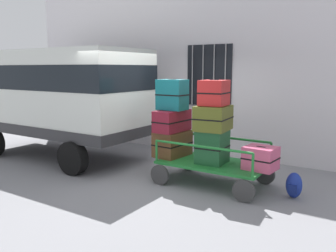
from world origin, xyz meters
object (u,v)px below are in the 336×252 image
luggage_cart (213,166)px  suitcase_left_middle (172,121)px  suitcase_left_bottom (172,144)px  backpack (294,185)px  van (59,92)px  suitcase_center_bottom (261,158)px  suitcase_left_top (172,95)px  suitcase_midleft_top (214,93)px  suitcase_midleft_bottom (212,147)px  suitcase_midleft_middle (213,118)px

luggage_cart → suitcase_left_middle: bearing=179.9°
suitcase_left_bottom → backpack: 2.41m
van → suitcase_center_bottom: size_ratio=7.82×
suitcase_left_top → suitcase_center_bottom: bearing=0.7°
van → luggage_cart: van is taller
suitcase_left_middle → backpack: size_ratio=1.87×
van → suitcase_left_middle: (3.22, 0.05, -0.45)m
luggage_cart → suitcase_center_bottom: suitcase_center_bottom is taller
suitcase_left_top → suitcase_center_bottom: suitcase_left_top is taller
suitcase_left_bottom → suitcase_midleft_top: size_ratio=1.42×
suitcase_midleft_bottom → van: bearing=-179.7°
suitcase_left_bottom → backpack: (2.37, 0.09, -0.46)m
suitcase_left_middle → backpack: 2.55m
suitcase_midleft_bottom → suitcase_midleft_top: bearing=90.0°
suitcase_left_bottom → suitcase_center_bottom: bearing=0.2°
suitcase_left_bottom → suitcase_center_bottom: suitcase_left_bottom is taller
van → suitcase_midleft_top: bearing=0.6°
van → suitcase_left_middle: size_ratio=5.46×
suitcase_left_top → suitcase_midleft_bottom: (0.90, -0.03, -0.93)m
suitcase_midleft_bottom → suitcase_left_top: bearing=178.3°
backpack → suitcase_left_middle: bearing=-177.5°
van → suitcase_left_top: 3.22m
suitcase_midleft_middle → backpack: size_ratio=1.66×
luggage_cart → suitcase_midleft_bottom: suitcase_midleft_bottom is taller
suitcase_left_top → suitcase_midleft_bottom: size_ratio=0.98×
backpack → suitcase_midleft_middle: bearing=-175.3°
suitcase_center_bottom → suitcase_midleft_bottom: bearing=-176.8°
luggage_cart → suitcase_center_bottom: size_ratio=3.55×
suitcase_left_top → suitcase_midleft_top: size_ratio=1.08×
suitcase_center_bottom → suitcase_left_middle: bearing=-179.3°
luggage_cart → suitcase_left_bottom: (-0.90, 0.02, 0.33)m
luggage_cart → suitcase_midleft_middle: bearing=-90.0°
suitcase_left_top → suitcase_midleft_middle: bearing=-1.0°
suitcase_left_bottom → suitcase_midleft_top: 1.39m
luggage_cart → van: bearing=-179.3°
suitcase_midleft_bottom → suitcase_left_middle: bearing=178.3°
luggage_cart → suitcase_center_bottom: (0.90, 0.02, 0.28)m
suitcase_left_middle → suitcase_midleft_bottom: suitcase_left_middle is taller
suitcase_left_middle → suitcase_midleft_middle: size_ratio=1.13×
luggage_cart → backpack: backpack is taller
suitcase_left_middle → suitcase_left_top: size_ratio=1.38×
suitcase_left_middle → suitcase_center_bottom: size_ratio=1.43×
suitcase_left_bottom → suitcase_midleft_bottom: suitcase_midleft_bottom is taller
suitcase_midleft_top → suitcase_midleft_middle: bearing=-90.0°
van → suitcase_left_top: bearing=0.8°
luggage_cart → suitcase_left_top: 1.59m
suitcase_left_top → backpack: suitcase_left_top is taller
suitcase_midleft_top → suitcase_center_bottom: 1.42m
luggage_cart → suitcase_midleft_top: bearing=-90.0°
suitcase_left_middle → suitcase_midleft_top: suitcase_midleft_top is taller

